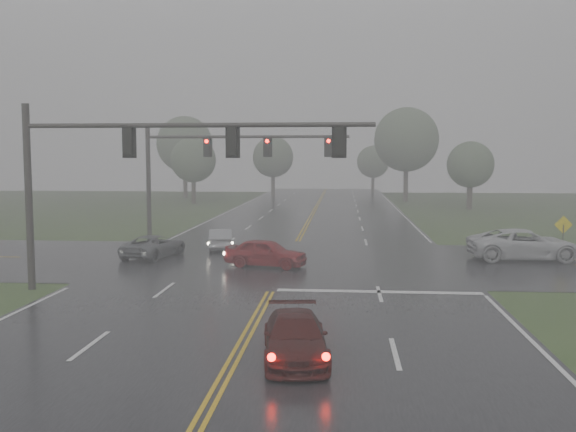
# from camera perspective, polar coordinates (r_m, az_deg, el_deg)

# --- Properties ---
(main_road) EXTENTS (18.00, 160.00, 0.02)m
(main_road) POSITION_cam_1_polar(r_m,az_deg,el_deg) (32.69, -0.39, -4.61)
(main_road) COLOR black
(main_road) RESTS_ON ground
(cross_street) EXTENTS (120.00, 14.00, 0.02)m
(cross_street) POSITION_cam_1_polar(r_m,az_deg,el_deg) (34.65, -0.08, -4.04)
(cross_street) COLOR black
(cross_street) RESTS_ON ground
(stop_bar) EXTENTS (8.50, 0.50, 0.01)m
(stop_bar) POSITION_cam_1_polar(r_m,az_deg,el_deg) (27.10, 8.08, -6.74)
(stop_bar) COLOR silver
(stop_bar) RESTS_ON ground
(sedan_maroon) EXTENTS (2.23, 4.44, 1.24)m
(sedan_maroon) POSITION_cam_1_polar(r_m,az_deg,el_deg) (18.25, 0.63, -12.65)
(sedan_maroon) COLOR #390C0A
(sedan_maroon) RESTS_ON ground
(sedan_red) EXTENTS (4.49, 2.63, 1.43)m
(sedan_red) POSITION_cam_1_polar(r_m,az_deg,el_deg) (32.91, -1.96, -4.55)
(sedan_red) COLOR maroon
(sedan_red) RESTS_ON ground
(sedan_silver) EXTENTS (2.02, 4.02, 1.27)m
(sedan_silver) POSITION_cam_1_polar(r_m,az_deg,el_deg) (39.21, -6.00, -2.98)
(sedan_silver) COLOR gray
(sedan_silver) RESTS_ON ground
(car_grey) EXTENTS (3.10, 4.87, 1.25)m
(car_grey) POSITION_cam_1_polar(r_m,az_deg,el_deg) (36.68, -11.80, -3.64)
(car_grey) COLOR #4F5256
(car_grey) RESTS_ON ground
(pickup_white) EXTENTS (6.14, 3.01, 1.68)m
(pickup_white) POSITION_cam_1_polar(r_m,az_deg,el_deg) (37.34, 20.28, -3.70)
(pickup_white) COLOR #B9BBBE
(pickup_white) RESTS_ON ground
(signal_gantry_near) EXTENTS (14.61, 0.34, 7.82)m
(signal_gantry_near) POSITION_cam_1_polar(r_m,az_deg,el_deg) (27.28, -13.64, 4.91)
(signal_gantry_near) COLOR black
(signal_gantry_near) RESTS_ON ground
(signal_gantry_far) EXTENTS (13.72, 0.40, 7.88)m
(signal_gantry_far) POSITION_cam_1_polar(r_m,az_deg,el_deg) (43.50, -7.00, 5.13)
(signal_gantry_far) COLOR black
(signal_gantry_far) RESTS_ON ground
(sign_diamond_east) EXTENTS (1.00, 0.10, 2.39)m
(sign_diamond_east) POSITION_cam_1_polar(r_m,az_deg,el_deg) (38.36, 23.27, -1.14)
(sign_diamond_east) COLOR black
(sign_diamond_east) RESTS_ON ground
(tree_nw_a) EXTENTS (5.42, 5.42, 7.96)m
(tree_nw_a) POSITION_cam_1_polar(r_m,az_deg,el_deg) (77.72, -8.42, 4.95)
(tree_nw_a) COLOR #362C23
(tree_nw_a) RESTS_ON ground
(tree_ne_a) EXTENTS (7.99, 7.99, 11.74)m
(tree_ne_a) POSITION_cam_1_polar(r_m,az_deg,el_deg) (81.38, 10.48, 6.69)
(tree_ne_a) COLOR #362C23
(tree_ne_a) RESTS_ON ground
(tree_n_mid) EXTENTS (5.75, 5.75, 8.44)m
(tree_n_mid) POSITION_cam_1_polar(r_m,az_deg,el_deg) (90.53, -1.34, 5.25)
(tree_n_mid) COLOR #362C23
(tree_n_mid) RESTS_ON ground
(tree_e_near) EXTENTS (4.95, 4.95, 7.27)m
(tree_e_near) POSITION_cam_1_polar(r_m,az_deg,el_deg) (71.03, 15.90, 4.40)
(tree_e_near) COLOR #362C23
(tree_e_near) RESTS_ON ground
(tree_nw_b) EXTENTS (7.56, 7.56, 11.11)m
(tree_nw_b) POSITION_cam_1_polar(r_m,az_deg,el_deg) (88.30, -9.16, 6.32)
(tree_nw_b) COLOR #362C23
(tree_nw_b) RESTS_ON ground
(tree_n_far) EXTENTS (5.00, 5.00, 7.35)m
(tree_n_far) POSITION_cam_1_polar(r_m,az_deg,el_deg) (100.41, 7.57, 4.80)
(tree_n_far) COLOR #362C23
(tree_n_far) RESTS_ON ground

